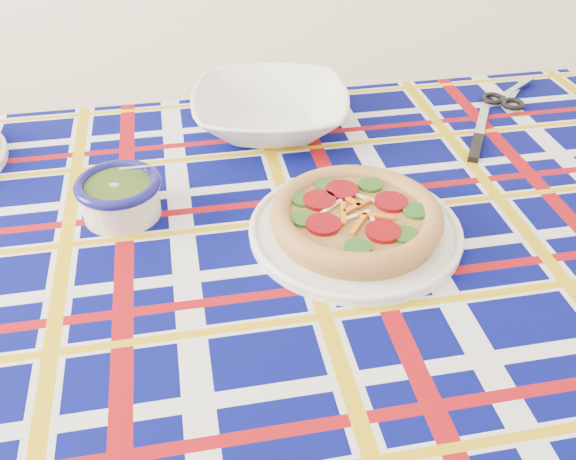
# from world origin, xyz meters

# --- Properties ---
(dining_table) EXTENTS (1.90, 1.44, 0.80)m
(dining_table) POSITION_xyz_m (0.55, 0.19, 0.72)
(dining_table) COLOR brown
(dining_table) RESTS_ON floor
(tablecloth) EXTENTS (1.94, 1.48, 0.11)m
(tablecloth) POSITION_xyz_m (0.55, 0.19, 0.75)
(tablecloth) COLOR #040855
(tablecloth) RESTS_ON dining_table
(main_focaccia_plate) EXTENTS (0.45, 0.45, 0.07)m
(main_focaccia_plate) POSITION_xyz_m (0.72, 0.23, 0.84)
(main_focaccia_plate) COLOR #A27239
(main_focaccia_plate) RESTS_ON tablecloth
(pesto_bowl) EXTENTS (0.17, 0.17, 0.08)m
(pesto_bowl) POSITION_xyz_m (0.34, 0.27, 0.84)
(pesto_bowl) COLOR #253C10
(pesto_bowl) RESTS_ON tablecloth
(serving_bowl) EXTENTS (0.34, 0.34, 0.08)m
(serving_bowl) POSITION_xyz_m (0.56, 0.58, 0.84)
(serving_bowl) COLOR white
(serving_bowl) RESTS_ON tablecloth
(table_knife) EXTENTS (0.09, 0.25, 0.01)m
(table_knife) POSITION_xyz_m (0.99, 0.62, 0.81)
(table_knife) COLOR silver
(table_knife) RESTS_ON tablecloth
(kitchen_scissors) EXTENTS (0.20, 0.23, 0.02)m
(kitchen_scissors) POSITION_xyz_m (1.10, 0.78, 0.81)
(kitchen_scissors) COLOR silver
(kitchen_scissors) RESTS_ON tablecloth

